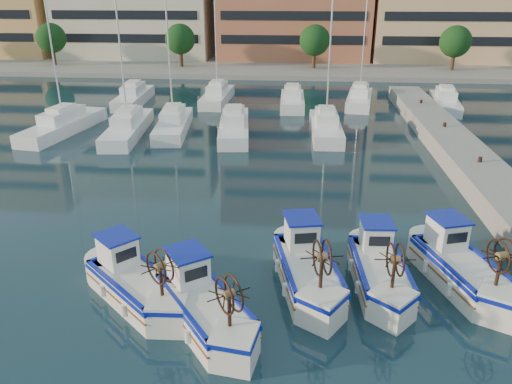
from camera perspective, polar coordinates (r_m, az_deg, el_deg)
The scene contains 7 objects.
ground at distance 18.68m, azimuth -2.79°, elevation -13.11°, with size 300.00×300.00×0.00m, color #1B3647.
yacht_marina at distance 44.37m, azimuth -2.41°, elevation 9.04°, with size 35.88×21.57×11.50m.
fishing_boat_a at distance 19.22m, azimuth -13.75°, elevation -9.84°, with size 4.50×4.36×2.88m.
fishing_boat_b at distance 17.60m, azimuth -6.15°, elevation -12.51°, with size 4.17×4.74×2.93m.
fishing_boat_c at distance 19.60m, azimuth 5.83°, elevation -8.40°, with size 2.91×5.02×3.04m.
fishing_boat_d at distance 20.10m, azimuth 13.91°, elevation -8.34°, with size 2.14×4.64×2.85m.
fishing_boat_e at distance 21.13m, azimuth 22.24°, elevation -7.73°, with size 3.23×4.94×2.99m.
Camera 1 is at (2.19, -15.02, 10.88)m, focal length 35.00 mm.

